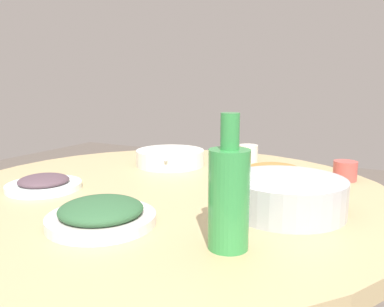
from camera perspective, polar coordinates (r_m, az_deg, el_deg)
round_dining_table at (r=1.16m, az=-3.58°, el=-8.53°), size 1.30×1.30×0.72m
rice_bowl at (r=0.95m, az=13.71°, el=-5.87°), size 0.28×0.28×0.09m
soup_bowl at (r=1.44m, az=-3.22°, el=-0.66°), size 0.25×0.25×0.06m
dish_greens at (r=0.88m, az=-13.19°, el=-8.66°), size 0.24×0.24×0.06m
dish_tofu_braise at (r=1.28m, az=11.96°, el=-2.75°), size 0.25×0.25×0.05m
dish_eggplant at (r=1.21m, az=-20.94°, el=-4.14°), size 0.21×0.21×0.04m
green_bottle at (r=0.72m, az=5.43°, el=-6.14°), size 0.08×0.08×0.25m
tea_cup_near at (r=1.31m, az=21.58°, el=-2.37°), size 0.07×0.07×0.06m
tea_cup_far at (r=1.52m, az=8.23°, el=0.05°), size 0.08×0.08×0.06m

